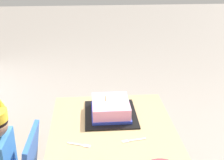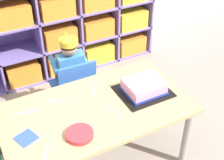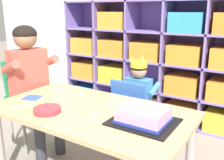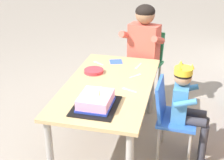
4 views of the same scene
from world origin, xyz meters
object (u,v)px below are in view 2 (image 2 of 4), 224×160
Objects in this scene: birthday_cake_on_tray at (143,87)px; paper_plate_stack at (80,134)px; fork_near_child_seat at (26,112)px; fork_near_cake_tray at (46,152)px; fork_at_table_front_edge at (114,112)px; fork_by_napkin at (94,91)px; activity_table at (96,115)px; child_with_crown at (69,66)px; classroom_chair_blue at (75,86)px; fork_scattered_mid_table at (56,101)px.

birthday_cake_on_tray is 2.14× the size of paper_plate_stack.
fork_near_child_seat is 0.39m from fork_near_cake_tray.
fork_at_table_front_edge is 1.07× the size of fork_by_napkin.
fork_at_table_front_edge is (0.28, 0.09, -0.01)m from paper_plate_stack.
child_with_crown reaches higher than activity_table.
activity_table is at bearing 168.88° from fork_near_child_seat.
paper_plate_stack is 0.22m from fork_near_cake_tray.
child_with_crown reaches higher than birthday_cake_on_tray.
classroom_chair_blue is 0.62m from fork_near_child_seat.
classroom_chair_blue is at bearing 90.21° from child_with_crown.
fork_scattered_mid_table is (-0.27, -0.44, 0.05)m from child_with_crown.
fork_by_napkin is at bearing -18.79° from fork_near_cake_tray.
birthday_cake_on_tray is at bearing 21.44° from fork_scattered_mid_table.
birthday_cake_on_tray is 3.44× the size of fork_scattered_mid_table.
paper_plate_stack is 0.43m from fork_near_child_seat.
activity_table is 9.77× the size of fork_at_table_front_edge.
fork_by_napkin is (0.26, 0.36, -0.01)m from paper_plate_stack.
child_with_crown reaches higher than paper_plate_stack.
child_with_crown is 7.31× the size of fork_near_cake_tray.
activity_table is 0.53m from classroom_chair_blue.
fork_near_child_seat reaches higher than activity_table.
classroom_chair_blue is at bearing 70.95° from paper_plate_stack.
classroom_chair_blue is 0.65m from birthday_cake_on_tray.
classroom_chair_blue is at bearing 90.17° from fork_scattered_mid_table.
child_with_crown is 0.97m from fork_near_cake_tray.
birthday_cake_on_tray is 0.62m from fork_scattered_mid_table.
birthday_cake_on_tray is (0.33, -0.63, 0.09)m from child_with_crown.
classroom_chair_blue is 3.83× the size of paper_plate_stack.
classroom_chair_blue is (0.05, 0.52, -0.11)m from activity_table.
fork_by_napkin is (-0.02, 0.27, 0.00)m from fork_at_table_front_edge.
child_with_crown is at bearing 22.64° from fork_by_napkin.
fork_by_napkin is (0.02, -0.34, 0.18)m from classroom_chair_blue.
activity_table is 0.63m from child_with_crown.
fork_near_child_seat is at bearing 158.09° from activity_table.
fork_at_table_front_edge is at bearing -46.13° from activity_table.
fork_by_napkin is at bearing 69.10° from activity_table.
classroom_chair_blue is 5.31× the size of fork_by_napkin.
paper_plate_stack is (-0.25, -0.82, 0.07)m from child_with_crown.
fork_by_napkin is (0.07, 0.18, 0.07)m from activity_table.
classroom_chair_blue reaches higher than paper_plate_stack.
fork_scattered_mid_table is at bearing 162.59° from birthday_cake_on_tray.
child_with_crown is 2.27× the size of birthday_cake_on_tray.
activity_table is 0.47m from fork_near_child_seat.
birthday_cake_on_tray is at bearing 178.99° from fork_near_child_seat.
fork_near_child_seat is at bearing 38.44° from classroom_chair_blue.
child_with_crown is 0.52m from fork_scattered_mid_table.
fork_at_table_front_edge and fork_by_napkin have the same top height.
classroom_chair_blue is 0.17m from child_with_crown.
activity_table is at bearing 87.62° from child_with_crown.
fork_near_cake_tray is 0.92× the size of fork_by_napkin.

